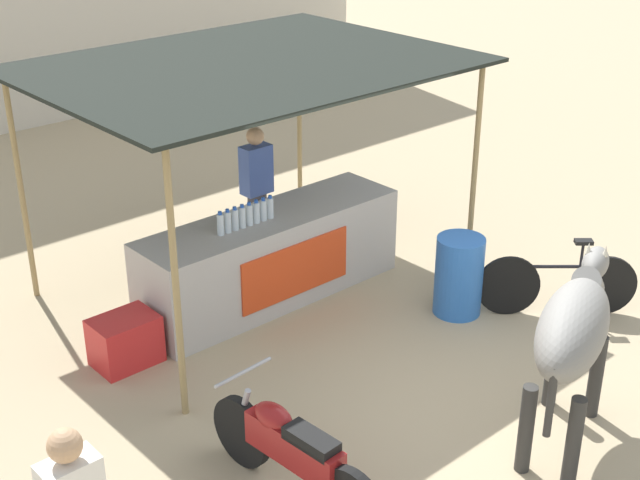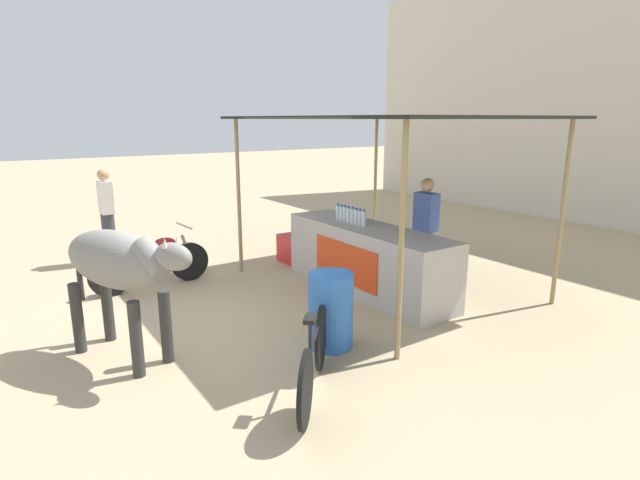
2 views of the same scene
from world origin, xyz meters
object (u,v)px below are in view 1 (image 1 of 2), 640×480
at_px(stall_counter, 271,257).
at_px(vendor_behind_counter, 257,195).
at_px(motorcycle_parked, 292,451).
at_px(bicycle_leaning, 557,284).
at_px(water_barrel, 459,276).
at_px(cooler_box, 125,341).
at_px(cow, 574,329).

relative_size(stall_counter, vendor_behind_counter, 1.82).
bearing_deg(motorcycle_parked, stall_counter, 53.89).
bearing_deg(bicycle_leaning, motorcycle_parked, -175.07).
bearing_deg(water_barrel, motorcycle_parked, -161.59).
height_order(vendor_behind_counter, bicycle_leaning, vendor_behind_counter).
relative_size(vendor_behind_counter, water_barrel, 1.95).
distance_m(cooler_box, motorcycle_parked, 2.49).
distance_m(vendor_behind_counter, cow, 4.25).
xyz_separation_m(stall_counter, cooler_box, (-1.85, -0.10, -0.24)).
distance_m(cooler_box, water_barrel, 3.42).
height_order(stall_counter, vendor_behind_counter, vendor_behind_counter).
relative_size(stall_counter, motorcycle_parked, 1.67).
bearing_deg(bicycle_leaning, water_barrel, 135.90).
distance_m(stall_counter, cooler_box, 1.87).
bearing_deg(water_barrel, cooler_box, 154.98).
height_order(stall_counter, cow, cow).
bearing_deg(water_barrel, bicycle_leaning, -44.10).
height_order(water_barrel, cow, cow).
xyz_separation_m(cooler_box, motorcycle_parked, (-0.03, -2.48, 0.19)).
relative_size(vendor_behind_counter, bicycle_leaning, 1.30).
xyz_separation_m(cow, motorcycle_parked, (-2.15, 0.91, -0.60)).
bearing_deg(vendor_behind_counter, cooler_box, -159.41).
relative_size(stall_counter, cow, 1.65).
bearing_deg(motorcycle_parked, cow, -23.04).
bearing_deg(motorcycle_parked, bicycle_leaning, 4.93).
bearing_deg(motorcycle_parked, vendor_behind_counter, 55.48).
xyz_separation_m(cooler_box, cow, (2.11, -3.40, 0.79)).
distance_m(water_barrel, bicycle_leaning, 1.02).
xyz_separation_m(stall_counter, cow, (0.26, -3.49, 0.55)).
distance_m(stall_counter, motorcycle_parked, 3.20).
xyz_separation_m(vendor_behind_counter, motorcycle_parked, (-2.29, -3.33, -0.42)).
bearing_deg(vendor_behind_counter, motorcycle_parked, -124.52).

